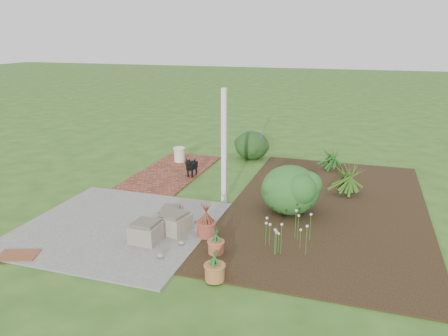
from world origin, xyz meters
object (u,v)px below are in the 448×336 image
(cream_ceramic_urn, at_px, (179,155))
(evergreen_shrub, at_px, (290,188))
(stone_trough_near, at_px, (174,224))
(black_dog, at_px, (191,166))

(cream_ceramic_urn, height_order, evergreen_shrub, evergreen_shrub)
(stone_trough_near, xyz_separation_m, cream_ceramic_urn, (-1.78, 4.32, 0.04))
(black_dog, relative_size, cream_ceramic_urn, 1.40)
(evergreen_shrub, bearing_deg, stone_trough_near, -138.33)
(stone_trough_near, height_order, evergreen_shrub, evergreen_shrub)
(stone_trough_near, bearing_deg, evergreen_shrub, 41.67)
(black_dog, bearing_deg, stone_trough_near, -71.83)
(cream_ceramic_urn, relative_size, evergreen_shrub, 0.34)
(stone_trough_near, bearing_deg, cream_ceramic_urn, 112.41)
(cream_ceramic_urn, bearing_deg, black_dog, -54.13)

